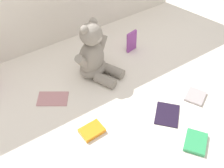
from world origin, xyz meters
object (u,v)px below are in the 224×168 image
(teddy_bear, at_px, (93,56))
(book_case_2, at_px, (196,142))
(book_case_1, at_px, (167,114))
(book_case_6, at_px, (195,96))
(book_case_4, at_px, (53,98))
(book_case_5, at_px, (132,41))
(book_case_3, at_px, (92,131))

(teddy_bear, height_order, book_case_2, teddy_bear)
(book_case_1, relative_size, book_case_6, 1.37)
(book_case_4, relative_size, book_case_6, 1.49)
(teddy_bear, xyz_separation_m, book_case_5, (0.26, 0.04, -0.05))
(teddy_bear, relative_size, book_case_4, 2.11)
(teddy_bear, distance_m, book_case_5, 0.27)
(book_case_1, distance_m, book_case_5, 0.47)
(book_case_5, xyz_separation_m, book_case_6, (0.04, -0.44, -0.05))
(teddy_bear, bearing_deg, book_case_1, -97.80)
(teddy_bear, bearing_deg, book_case_3, -147.38)
(book_case_5, bearing_deg, book_case_6, -95.45)
(book_case_1, height_order, book_case_5, book_case_5)
(teddy_bear, xyz_separation_m, book_case_2, (0.12, -0.57, -0.10))
(teddy_bear, relative_size, book_case_5, 2.51)
(book_case_2, distance_m, book_case_4, 0.64)
(teddy_bear, distance_m, book_case_6, 0.50)
(teddy_bear, xyz_separation_m, book_case_3, (-0.19, -0.30, -0.10))
(book_case_2, bearing_deg, book_case_4, 178.99)
(book_case_6, bearing_deg, book_case_5, 157.46)
(teddy_bear, bearing_deg, book_case_6, -77.79)
(book_case_1, bearing_deg, book_case_5, -59.80)
(book_case_3, height_order, book_case_6, book_case_3)
(book_case_3, bearing_deg, teddy_bear, -35.14)
(teddy_bear, height_order, book_case_3, teddy_bear)
(teddy_bear, relative_size, book_case_3, 3.05)
(teddy_bear, relative_size, book_case_1, 2.28)
(book_case_2, bearing_deg, teddy_bear, 155.91)
(book_case_2, height_order, book_case_5, book_case_5)
(book_case_3, bearing_deg, book_case_1, -110.53)
(book_case_1, height_order, book_case_3, book_case_3)
(book_case_1, bearing_deg, teddy_bear, -25.73)
(book_case_4, bearing_deg, teddy_bear, -45.62)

